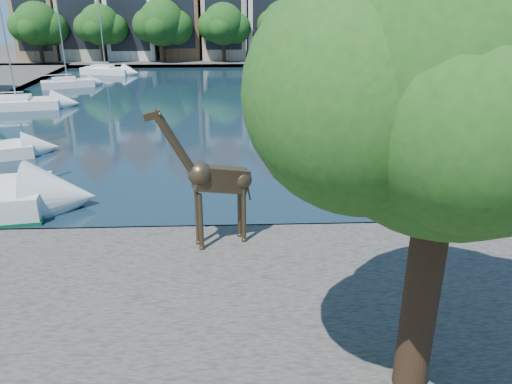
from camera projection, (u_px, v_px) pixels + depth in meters
ground at (154, 237)px, 20.32m from camera, size 160.00×160.00×0.00m
water_basin at (195, 108)px, 42.54m from camera, size 38.00×50.00×0.08m
near_quay at (116, 345)px, 13.75m from camera, size 50.00×14.00×0.50m
far_quay at (211, 58)px, 72.11m from camera, size 60.00×16.00×0.50m
right_quay at (483, 103)px, 43.44m from camera, size 14.00×52.00×0.50m
plane_tree at (458, 85)px, 9.40m from camera, size 8.32×6.40×10.62m
townhouse_west_end at (42, 6)px, 68.54m from camera, size 5.44×9.18×14.93m
townhouse_west_inner at (133, 6)px, 69.03m from camera, size 6.43×9.18×15.15m
townhouse_east_inner at (224, 3)px, 69.37m from camera, size 5.94×9.18×15.79m
townhouse_east_mid at (270, 0)px, 69.49m from camera, size 6.43×9.18×16.65m
townhouse_east_end at (316, 8)px, 70.11m from camera, size 5.44×9.18×14.43m
far_tree_far_west at (38, 25)px, 64.31m from camera, size 7.28×5.60×7.68m
far_tree_west at (101, 26)px, 64.66m from camera, size 6.76×5.20×7.36m
far_tree_mid_west at (163, 24)px, 64.89m from camera, size 7.80×6.00×8.00m
far_tree_mid_east at (224, 25)px, 65.26m from camera, size 7.02×5.40×7.52m
far_tree_east at (285, 24)px, 65.53m from camera, size 7.54×5.80×7.84m
far_tree_far_east at (345, 25)px, 65.91m from camera, size 6.76×5.20×7.36m
giraffe_statue at (213, 179)px, 17.79m from camera, size 3.57×1.58×5.24m
sailboat_left_c at (17, 102)px, 41.96m from camera, size 7.25×3.53×9.52m
sailboat_left_d at (68, 82)px, 51.33m from camera, size 5.44×3.58×8.81m
sailboat_left_e at (106, 69)px, 59.47m from camera, size 6.00×3.22×10.05m
sailboat_right_a at (371, 138)px, 31.73m from camera, size 6.44×2.55×9.39m
sailboat_right_b at (353, 120)px, 36.38m from camera, size 5.68×3.13×9.97m
sailboat_right_c at (367, 97)px, 43.86m from camera, size 6.73×4.44×9.93m
sailboat_right_d at (308, 71)px, 58.52m from camera, size 4.58×2.44×7.79m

